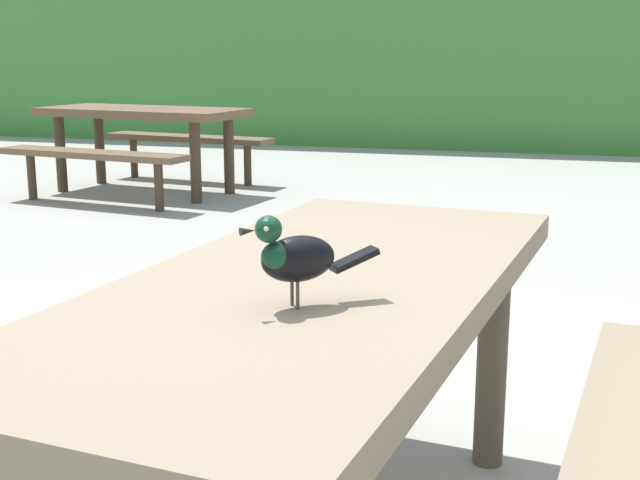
% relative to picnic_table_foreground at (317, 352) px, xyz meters
% --- Properties ---
extents(hedge_wall, '(28.00, 1.44, 2.34)m').
position_rel_picnic_table_foreground_xyz_m(hedge_wall, '(0.07, 9.58, 0.61)').
color(hedge_wall, '#428438').
rests_on(hedge_wall, ground).
extents(picnic_table_foreground, '(1.86, 1.89, 0.74)m').
position_rel_picnic_table_foreground_xyz_m(picnic_table_foreground, '(0.00, 0.00, 0.00)').
color(picnic_table_foreground, '#84725B').
rests_on(picnic_table_foreground, ground).
extents(bird_grackle, '(0.23, 0.21, 0.18)m').
position_rel_picnic_table_foreground_xyz_m(bird_grackle, '(0.03, -0.26, 0.29)').
color(bird_grackle, black).
rests_on(bird_grackle, picnic_table_foreground).
extents(picnic_table_mid_left, '(1.94, 1.91, 0.74)m').
position_rel_picnic_table_foreground_xyz_m(picnic_table_mid_left, '(-3.02, 4.92, 0.00)').
color(picnic_table_mid_left, brown).
rests_on(picnic_table_mid_left, ground).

